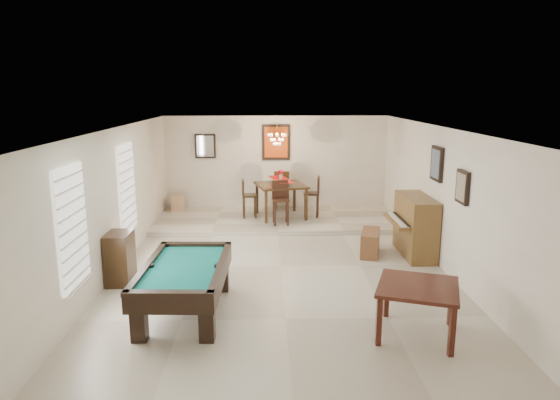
{
  "coord_description": "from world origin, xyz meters",
  "views": [
    {
      "loc": [
        -0.27,
        -8.96,
        3.24
      ],
      "look_at": [
        0.0,
        0.6,
        1.15
      ],
      "focal_mm": 32.0,
      "sensor_mm": 36.0,
      "label": 1
    }
  ],
  "objects_px": {
    "upright_piano": "(408,226)",
    "piano_bench": "(370,243)",
    "flower_vase": "(281,174)",
    "dining_chair_east": "(312,197)",
    "apothecary_chest": "(120,258)",
    "square_table": "(417,310)",
    "pool_table": "(185,290)",
    "chandelier": "(277,135)",
    "dining_table": "(281,198)",
    "dining_chair_north": "(282,190)",
    "dining_chair_west": "(249,198)",
    "corner_bench": "(178,203)",
    "dining_chair_south": "(281,203)"
  },
  "relations": [
    {
      "from": "piano_bench",
      "to": "dining_chair_west",
      "type": "height_order",
      "value": "dining_chair_west"
    },
    {
      "from": "dining_table",
      "to": "chandelier",
      "type": "xyz_separation_m",
      "value": [
        -0.1,
        -0.12,
        1.6
      ]
    },
    {
      "from": "flower_vase",
      "to": "square_table",
      "type": "bearing_deg",
      "value": -74.84
    },
    {
      "from": "upright_piano",
      "to": "dining_chair_south",
      "type": "bearing_deg",
      "value": 141.48
    },
    {
      "from": "square_table",
      "to": "corner_bench",
      "type": "xyz_separation_m",
      "value": [
        -4.39,
        6.87,
        -0.03
      ]
    },
    {
      "from": "dining_chair_south",
      "to": "corner_bench",
      "type": "relative_size",
      "value": 2.3
    },
    {
      "from": "apothecary_chest",
      "to": "dining_table",
      "type": "relative_size",
      "value": 0.77
    },
    {
      "from": "dining_table",
      "to": "apothecary_chest",
      "type": "bearing_deg",
      "value": -125.18
    },
    {
      "from": "apothecary_chest",
      "to": "square_table",
      "type": "bearing_deg",
      "value": -23.87
    },
    {
      "from": "pool_table",
      "to": "chandelier",
      "type": "distance_m",
      "value": 5.7
    },
    {
      "from": "pool_table",
      "to": "dining_chair_south",
      "type": "height_order",
      "value": "dining_chair_south"
    },
    {
      "from": "upright_piano",
      "to": "dining_table",
      "type": "relative_size",
      "value": 1.24
    },
    {
      "from": "piano_bench",
      "to": "dining_chair_north",
      "type": "bearing_deg",
      "value": 116.01
    },
    {
      "from": "dining_table",
      "to": "corner_bench",
      "type": "xyz_separation_m",
      "value": [
        -2.74,
        0.78,
        -0.28
      ]
    },
    {
      "from": "piano_bench",
      "to": "dining_chair_south",
      "type": "height_order",
      "value": "dining_chair_south"
    },
    {
      "from": "dining_table",
      "to": "chandelier",
      "type": "distance_m",
      "value": 1.61
    },
    {
      "from": "dining_chair_south",
      "to": "dining_chair_east",
      "type": "xyz_separation_m",
      "value": [
        0.8,
        0.75,
        -0.01
      ]
    },
    {
      "from": "pool_table",
      "to": "chandelier",
      "type": "xyz_separation_m",
      "value": [
        1.48,
        5.19,
        1.84
      ]
    },
    {
      "from": "dining_table",
      "to": "dining_chair_west",
      "type": "distance_m",
      "value": 0.79
    },
    {
      "from": "dining_chair_west",
      "to": "upright_piano",
      "type": "bearing_deg",
      "value": -134.7
    },
    {
      "from": "dining_chair_east",
      "to": "chandelier",
      "type": "distance_m",
      "value": 1.8
    },
    {
      "from": "dining_chair_north",
      "to": "piano_bench",
      "type": "bearing_deg",
      "value": 120.91
    },
    {
      "from": "pool_table",
      "to": "dining_chair_east",
      "type": "relative_size",
      "value": 2.1
    },
    {
      "from": "dining_chair_north",
      "to": "corner_bench",
      "type": "xyz_separation_m",
      "value": [
        -2.79,
        -0.0,
        -0.33
      ]
    },
    {
      "from": "upright_piano",
      "to": "corner_bench",
      "type": "relative_size",
      "value": 3.18
    },
    {
      "from": "upright_piano",
      "to": "piano_bench",
      "type": "height_order",
      "value": "upright_piano"
    },
    {
      "from": "dining_chair_south",
      "to": "flower_vase",
      "type": "bearing_deg",
      "value": 83.98
    },
    {
      "from": "flower_vase",
      "to": "dining_chair_north",
      "type": "relative_size",
      "value": 0.24
    },
    {
      "from": "upright_piano",
      "to": "apothecary_chest",
      "type": "distance_m",
      "value": 5.53
    },
    {
      "from": "dining_chair_south",
      "to": "dining_chair_north",
      "type": "bearing_deg",
      "value": 83.14
    },
    {
      "from": "chandelier",
      "to": "dining_chair_south",
      "type": "bearing_deg",
      "value": -82.91
    },
    {
      "from": "dining_chair_south",
      "to": "dining_chair_east",
      "type": "bearing_deg",
      "value": 39.18
    },
    {
      "from": "upright_piano",
      "to": "apothecary_chest",
      "type": "xyz_separation_m",
      "value": [
        -5.36,
        -1.37,
        -0.15
      ]
    },
    {
      "from": "pool_table",
      "to": "dining_chair_south",
      "type": "distance_m",
      "value": 4.85
    },
    {
      "from": "corner_bench",
      "to": "dining_chair_west",
      "type": "bearing_deg",
      "value": -22.02
    },
    {
      "from": "dining_chair_west",
      "to": "apothecary_chest",
      "type": "bearing_deg",
      "value": 147.78
    },
    {
      "from": "dining_chair_south",
      "to": "chandelier",
      "type": "relative_size",
      "value": 1.74
    },
    {
      "from": "pool_table",
      "to": "dining_chair_west",
      "type": "xyz_separation_m",
      "value": [
        0.79,
        5.3,
        0.24
      ]
    },
    {
      "from": "square_table",
      "to": "chandelier",
      "type": "distance_m",
      "value": 6.49
    },
    {
      "from": "square_table",
      "to": "dining_table",
      "type": "relative_size",
      "value": 0.89
    },
    {
      "from": "pool_table",
      "to": "flower_vase",
      "type": "relative_size",
      "value": 8.29
    },
    {
      "from": "upright_piano",
      "to": "flower_vase",
      "type": "xyz_separation_m",
      "value": [
        -2.48,
        2.71,
        0.61
      ]
    },
    {
      "from": "apothecary_chest",
      "to": "flower_vase",
      "type": "xyz_separation_m",
      "value": [
        2.88,
        4.09,
        0.77
      ]
    },
    {
      "from": "pool_table",
      "to": "dining_table",
      "type": "height_order",
      "value": "dining_table"
    },
    {
      "from": "apothecary_chest",
      "to": "dining_chair_north",
      "type": "height_order",
      "value": "dining_chair_north"
    },
    {
      "from": "dining_table",
      "to": "dining_chair_south",
      "type": "xyz_separation_m",
      "value": [
        -0.03,
        -0.72,
        0.04
      ]
    },
    {
      "from": "pool_table",
      "to": "upright_piano",
      "type": "xyz_separation_m",
      "value": [
        4.06,
        2.6,
        0.24
      ]
    },
    {
      "from": "dining_chair_south",
      "to": "corner_bench",
      "type": "bearing_deg",
      "value": 147.08
    },
    {
      "from": "flower_vase",
      "to": "dining_chair_east",
      "type": "xyz_separation_m",
      "value": [
        0.78,
        0.03,
        -0.58
      ]
    },
    {
      "from": "upright_piano",
      "to": "dining_table",
      "type": "bearing_deg",
      "value": 132.41
    }
  ]
}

